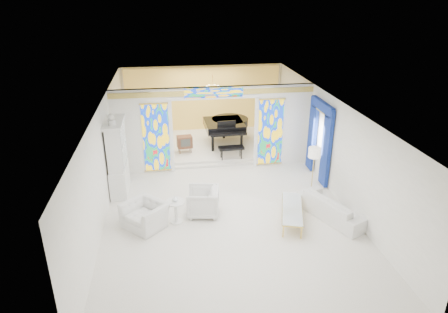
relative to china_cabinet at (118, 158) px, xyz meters
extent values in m
plane|color=beige|center=(3.22, -0.60, -1.17)|extent=(12.00, 12.00, 0.00)
cube|color=silver|center=(3.22, -0.60, 1.83)|extent=(7.00, 12.00, 0.02)
cube|color=white|center=(3.22, 5.40, 0.33)|extent=(7.00, 0.02, 3.00)
cube|color=white|center=(3.22, -6.60, 0.33)|extent=(7.00, 0.02, 3.00)
cube|color=white|center=(-0.28, -0.60, 0.33)|extent=(0.02, 12.00, 3.00)
cube|color=white|center=(6.72, -0.60, 0.33)|extent=(0.02, 12.00, 3.00)
cube|color=white|center=(0.72, 1.40, 0.33)|extent=(2.00, 0.18, 3.00)
cube|color=white|center=(5.72, 1.40, 0.33)|extent=(2.00, 0.18, 3.00)
cube|color=white|center=(3.22, 1.40, 1.63)|extent=(3.00, 0.18, 0.40)
cube|color=white|center=(1.72, 1.30, 0.13)|extent=(0.12, 0.06, 2.60)
cube|color=white|center=(4.72, 1.30, 0.13)|extent=(0.12, 0.06, 2.60)
cube|color=white|center=(3.22, 1.30, 1.48)|extent=(3.24, 0.06, 0.12)
cube|color=#DFC454|center=(3.22, 1.30, 1.65)|extent=(7.00, 0.05, 0.18)
cube|color=gold|center=(1.19, 1.29, 0.13)|extent=(0.90, 0.04, 2.40)
cube|color=gold|center=(5.25, 1.29, 0.13)|extent=(0.90, 0.04, 2.40)
cube|color=gold|center=(3.22, 1.29, 1.65)|extent=(2.00, 0.04, 0.34)
cube|color=beige|center=(3.22, 3.50, -1.08)|extent=(6.80, 3.80, 0.18)
cube|color=#F3C554|center=(3.22, 5.28, 0.33)|extent=(6.70, 0.10, 2.90)
cylinder|color=gold|center=(3.42, 3.40, 1.38)|extent=(0.48, 0.48, 0.30)
cube|color=navy|center=(6.62, -0.55, 0.18)|extent=(0.12, 0.55, 2.60)
cube|color=navy|center=(6.62, 0.75, 0.18)|extent=(0.12, 0.55, 2.60)
cube|color=navy|center=(6.62, 0.10, 1.38)|extent=(0.14, 1.70, 0.30)
cube|color=gold|center=(6.62, 0.10, 1.21)|extent=(0.12, 1.50, 0.06)
cube|color=white|center=(0.00, 0.00, -0.72)|extent=(0.50, 1.40, 0.90)
cube|color=white|center=(0.00, 0.00, 0.43)|extent=(0.44, 1.30, 1.40)
cube|color=white|center=(0.23, 0.00, 0.43)|extent=(0.01, 1.20, 1.30)
cube|color=white|center=(0.00, 0.00, 1.17)|extent=(0.56, 1.46, 0.08)
cylinder|color=silver|center=(0.00, -0.35, 1.29)|extent=(0.22, 0.22, 0.16)
sphere|color=silver|center=(0.00, -0.35, 1.45)|extent=(0.20, 0.20, 0.20)
imported|color=white|center=(0.86, -2.20, -0.81)|extent=(1.45, 1.45, 0.71)
imported|color=white|center=(2.50, -1.79, -0.76)|extent=(1.03, 1.01, 0.82)
imported|color=white|center=(6.17, -2.49, -0.85)|extent=(1.68, 2.37, 0.65)
cylinder|color=white|center=(1.71, -2.11, -0.53)|extent=(0.61, 0.61, 0.04)
cylinder|color=white|center=(1.71, -2.11, -0.85)|extent=(0.10, 0.10, 0.62)
cylinder|color=white|center=(1.71, -2.11, -1.15)|extent=(0.41, 0.41, 0.03)
imported|color=white|center=(1.71, -2.11, -0.42)|extent=(0.18, 0.18, 0.17)
cube|color=white|center=(4.94, -2.51, -0.78)|extent=(1.02, 1.89, 0.04)
cube|color=gold|center=(4.94, -2.51, -0.80)|extent=(1.06, 1.92, 0.03)
cube|color=gold|center=(4.47, -3.27, -0.98)|extent=(0.05, 0.05, 0.37)
cube|color=gold|center=(4.92, -3.40, -0.98)|extent=(0.05, 0.05, 0.37)
cube|color=gold|center=(4.95, -1.62, -0.98)|extent=(0.05, 0.05, 0.37)
cube|color=gold|center=(5.40, -1.75, -0.98)|extent=(0.05, 0.05, 0.37)
cylinder|color=gold|center=(6.04, -1.03, -1.15)|extent=(0.28, 0.28, 0.03)
cylinder|color=gold|center=(6.04, -1.03, -0.45)|extent=(0.03, 0.03, 1.44)
cylinder|color=white|center=(6.04, -1.03, 0.25)|extent=(0.39, 0.39, 0.31)
cube|color=black|center=(3.85, 3.31, -0.20)|extent=(1.56, 1.66, 0.29)
cylinder|color=black|center=(4.16, 3.68, -0.20)|extent=(1.55, 1.55, 0.29)
cube|color=black|center=(3.88, 2.37, -0.24)|extent=(1.42, 0.35, 0.10)
cube|color=white|center=(3.88, 2.28, -0.22)|extent=(1.31, 0.14, 0.03)
cube|color=black|center=(3.87, 2.73, 0.03)|extent=(0.73, 0.05, 0.26)
cube|color=black|center=(3.90, 1.74, -0.57)|extent=(0.95, 0.39, 0.08)
cylinder|color=black|center=(3.30, 2.56, -0.67)|extent=(0.11, 0.11, 0.65)
cylinder|color=black|center=(4.45, 2.59, -0.67)|extent=(0.11, 0.11, 0.65)
cylinder|color=black|center=(3.94, 3.94, -0.67)|extent=(0.11, 0.11, 0.65)
cube|color=#583220|center=(2.22, 2.59, -0.56)|extent=(0.61, 0.45, 0.46)
cube|color=#373C39|center=(2.24, 2.40, -0.53)|extent=(0.36, 0.06, 0.29)
cone|color=#583220|center=(2.02, 2.43, -0.89)|extent=(0.04, 0.04, 0.20)
cone|color=#583220|center=(2.45, 2.48, -0.89)|extent=(0.04, 0.04, 0.20)
cone|color=#583220|center=(1.98, 2.70, -0.89)|extent=(0.04, 0.04, 0.20)
cone|color=#583220|center=(2.42, 2.75, -0.89)|extent=(0.04, 0.04, 0.20)
camera|label=1|loc=(1.64, -11.83, 4.93)|focal=32.00mm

